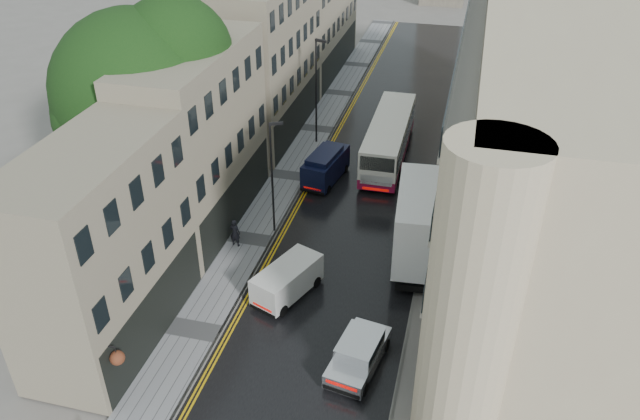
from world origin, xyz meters
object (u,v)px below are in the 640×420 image
at_px(navy_van, 305,173).
at_px(tree_near, 141,120).
at_px(silver_hatchback, 329,369).
at_px(lamp_post_far, 316,93).
at_px(white_lorry, 396,238).
at_px(cream_bus, 365,157).
at_px(white_van, 258,289).
at_px(tree_far, 228,61).
at_px(pedestrian, 235,233).
at_px(lamp_post_near, 272,180).

bearing_deg(navy_van, tree_near, -133.71).
height_order(silver_hatchback, lamp_post_far, lamp_post_far).
bearing_deg(silver_hatchback, white_lorry, 88.76).
bearing_deg(cream_bus, white_van, -101.28).
bearing_deg(tree_near, navy_van, 36.96).
distance_m(tree_far, lamp_post_far, 7.13).
relative_size(white_lorry, pedestrian, 5.00).
bearing_deg(lamp_post_far, cream_bus, -23.64).
relative_size(cream_bus, white_van, 2.73).
distance_m(cream_bus, pedestrian, 12.13).
distance_m(tree_far, silver_hatchback, 27.87).
relative_size(tree_near, white_van, 3.32).
height_order(pedestrian, lamp_post_far, lamp_post_far).
height_order(tree_far, white_lorry, tree_far).
xyz_separation_m(white_lorry, navy_van, (-7.44, 8.07, -1.19)).
relative_size(white_lorry, navy_van, 1.94).
height_order(lamp_post_near, lamp_post_far, lamp_post_far).
xyz_separation_m(tree_near, white_lorry, (15.64, -1.90, -4.55)).
bearing_deg(lamp_post_near, pedestrian, -154.92).
xyz_separation_m(tree_far, lamp_post_far, (6.83, 0.38, -2.00)).
relative_size(tree_far, pedestrian, 6.89).
xyz_separation_m(cream_bus, navy_van, (-3.70, -2.75, -0.37)).
distance_m(pedestrian, lamp_post_far, 15.43).
bearing_deg(navy_van, lamp_post_near, -84.74).
height_order(silver_hatchback, lamp_post_near, lamp_post_near).
height_order(white_lorry, lamp_post_far, lamp_post_far).
xyz_separation_m(cream_bus, lamp_post_near, (-4.11, -8.50, 2.17)).
xyz_separation_m(cream_bus, lamp_post_far, (-4.77, 4.45, 2.65)).
relative_size(tree_near, white_lorry, 1.54).
bearing_deg(pedestrian, silver_hatchback, 135.85).
bearing_deg(white_van, pedestrian, 145.11).
height_order(white_lorry, white_van, white_lorry).
bearing_deg(tree_near, white_van, -34.68).
bearing_deg(tree_far, pedestrian, -68.68).
relative_size(cream_bus, silver_hatchback, 2.69).
relative_size(tree_far, lamp_post_far, 1.52).
height_order(navy_van, lamp_post_near, lamp_post_near).
xyz_separation_m(white_lorry, white_van, (-6.61, -4.35, -1.43)).
xyz_separation_m(white_van, lamp_post_near, (-1.24, 6.67, 2.78)).
bearing_deg(silver_hatchback, white_van, 147.65).
relative_size(tree_near, lamp_post_near, 1.91).
bearing_deg(tree_near, lamp_post_near, 3.08).
distance_m(tree_near, navy_van, 11.76).
xyz_separation_m(tree_far, navy_van, (7.90, -6.83, -5.02)).
bearing_deg(white_van, lamp_post_far, 117.32).
distance_m(tree_far, white_lorry, 21.73).
distance_m(tree_near, tree_far, 13.02).
bearing_deg(pedestrian, lamp_post_far, -89.74).
height_order(white_lorry, navy_van, white_lorry).
bearing_deg(white_van, white_lorry, 55.15).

